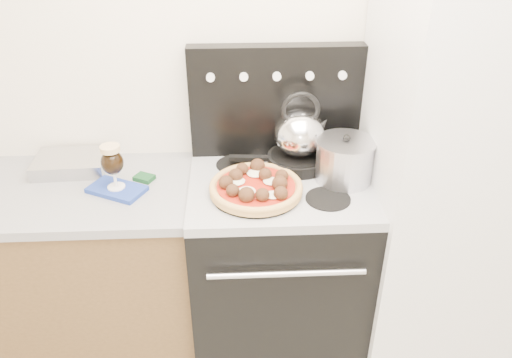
{
  "coord_description": "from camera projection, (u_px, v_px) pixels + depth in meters",
  "views": [
    {
      "loc": [
        -0.11,
        -0.62,
        2.0
      ],
      "look_at": [
        -0.03,
        1.05,
        1.01
      ],
      "focal_mm": 35.0,
      "sensor_mm": 36.0,
      "label": 1
    }
  ],
  "objects": [
    {
      "name": "pizza_pan",
      "position": [
        256.0,
        192.0,
        2.01
      ],
      "size": [
        0.39,
        0.39,
        0.01
      ],
      "primitive_type": "cylinder",
      "rotation": [
        0.0,
        0.0,
        -0.09
      ],
      "color": "black",
      "rests_on": "cooktop"
    },
    {
      "name": "oven_mitt",
      "position": [
        117.0,
        189.0,
        2.06
      ],
      "size": [
        0.26,
        0.22,
        0.02
      ],
      "primitive_type": "cube",
      "rotation": [
        0.0,
        0.0,
        -0.48
      ],
      "color": "#20399C",
      "rests_on": "countertop"
    },
    {
      "name": "skillet",
      "position": [
        298.0,
        160.0,
        2.21
      ],
      "size": [
        0.29,
        0.29,
        0.05
      ],
      "primitive_type": "cylinder",
      "rotation": [
        0.0,
        0.0,
        -0.08
      ],
      "color": "black",
      "rests_on": "cooktop"
    },
    {
      "name": "room_shell",
      "position": [
        283.0,
        253.0,
        1.17
      ],
      "size": [
        3.52,
        3.01,
        2.52
      ],
      "color": "#BCB7AE",
      "rests_on": "ground"
    },
    {
      "name": "countertop",
      "position": [
        17.0,
        193.0,
        2.1
      ],
      "size": [
        1.48,
        0.63,
        0.04
      ],
      "primitive_type": "cube",
      "color": "#939297",
      "rests_on": "base_cabinet"
    },
    {
      "name": "foil_sheet",
      "position": [
        71.0,
        163.0,
        2.22
      ],
      "size": [
        0.32,
        0.24,
        0.06
      ],
      "primitive_type": "cube",
      "rotation": [
        0.0,
        0.0,
        0.05
      ],
      "color": "silver",
      "rests_on": "countertop"
    },
    {
      "name": "tea_kettle",
      "position": [
        300.0,
        130.0,
        2.14
      ],
      "size": [
        0.28,
        0.28,
        0.25
      ],
      "primitive_type": null,
      "rotation": [
        0.0,
        0.0,
        -0.28
      ],
      "color": "silver",
      "rests_on": "skillet"
    },
    {
      "name": "stock_pot",
      "position": [
        344.0,
        161.0,
        2.07
      ],
      "size": [
        0.26,
        0.26,
        0.17
      ],
      "primitive_type": "cylinder",
      "rotation": [
        0.0,
        0.0,
        0.12
      ],
      "color": "silver",
      "rests_on": "cooktop"
    },
    {
      "name": "stove_body",
      "position": [
        277.0,
        269.0,
        2.35
      ],
      "size": [
        0.76,
        0.65,
        0.88
      ],
      "primitive_type": "cube",
      "color": "black",
      "rests_on": "ground"
    },
    {
      "name": "beer_glass",
      "position": [
        113.0,
        167.0,
        2.01
      ],
      "size": [
        0.1,
        0.1,
        0.2
      ],
      "primitive_type": null,
      "rotation": [
        0.0,
        0.0,
        -0.06
      ],
      "color": "black",
      "rests_on": "oven_mitt"
    },
    {
      "name": "backguard",
      "position": [
        275.0,
        101.0,
        2.21
      ],
      "size": [
        0.76,
        0.08,
        0.5
      ],
      "primitive_type": "cube",
      "color": "black",
      "rests_on": "cooktop"
    },
    {
      "name": "cooktop",
      "position": [
        279.0,
        185.0,
        2.11
      ],
      "size": [
        0.76,
        0.65,
        0.04
      ],
      "primitive_type": "cube",
      "color": "#ADADB2",
      "rests_on": "stove_body"
    },
    {
      "name": "pizza",
      "position": [
        256.0,
        186.0,
        2.0
      ],
      "size": [
        0.45,
        0.45,
        0.05
      ],
      "primitive_type": null,
      "rotation": [
        0.0,
        0.0,
        -0.23
      ],
      "color": "tan",
      "rests_on": "pizza_pan"
    },
    {
      "name": "base_cabinet",
      "position": [
        41.0,
        274.0,
        2.33
      ],
      "size": [
        1.45,
        0.6,
        0.86
      ],
      "primitive_type": "cube",
      "color": "brown",
      "rests_on": "ground"
    },
    {
      "name": "fridge",
      "position": [
        446.0,
        174.0,
        2.09
      ],
      "size": [
        0.64,
        0.68,
        1.9
      ],
      "primitive_type": "cube",
      "color": "silver",
      "rests_on": "ground"
    }
  ]
}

